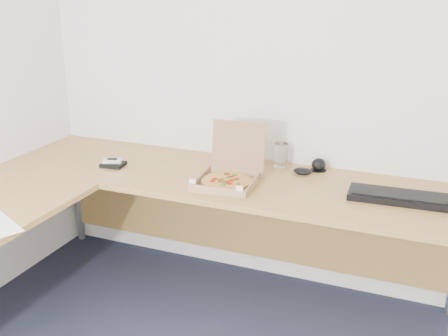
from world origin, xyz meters
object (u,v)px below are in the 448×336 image
at_px(keyboard, 402,198).
at_px(desk, 129,201).
at_px(wallet, 113,164).
at_px(pizza_box, 228,178).
at_px(drinking_glass, 281,155).

bearing_deg(keyboard, desk, -163.69).
relative_size(keyboard, wallet, 4.06).
xyz_separation_m(pizza_box, wallet, (-0.70, 0.02, -0.02)).
xyz_separation_m(desk, wallet, (-0.31, 0.34, 0.04)).
bearing_deg(wallet, keyboard, -2.16).
bearing_deg(pizza_box, keyboard, 2.47).
bearing_deg(wallet, pizza_box, -7.24).
xyz_separation_m(pizza_box, keyboard, (0.84, 0.11, -0.02)).
bearing_deg(keyboard, wallet, -179.52).
distance_m(desk, wallet, 0.46).
bearing_deg(keyboard, pizza_box, -175.36).
relative_size(desk, wallet, 20.54).
distance_m(drinking_glass, wallet, 0.94).
xyz_separation_m(desk, pizza_box, (0.39, 0.32, 0.06)).
bearing_deg(drinking_glass, desk, -128.87).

